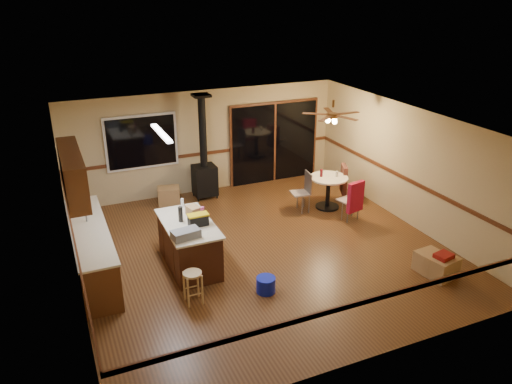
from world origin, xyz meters
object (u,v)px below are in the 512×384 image
blue_bucket (266,285)px  box_corner_a (442,267)px  dining_table (328,187)px  box_corner_b (429,261)px  chair_right (345,179)px  bar_stool (193,287)px  box_under_window (169,196)px  toolbox_black (198,220)px  chair_near (355,197)px  chair_left (305,187)px  kitchen_island (189,244)px  toolbox_grey (186,234)px  wood_stove (204,170)px

blue_bucket → box_corner_a: 3.25m
dining_table → box_corner_b: (0.25, -3.22, -0.34)m
chair_right → box_corner_b: 3.38m
bar_stool → box_under_window: (0.65, 4.19, -0.08)m
toolbox_black → chair_right: bearing=20.6°
chair_near → chair_right: (0.39, 1.00, 0.00)m
chair_near → dining_table: bearing=99.3°
chair_right → chair_left: bearing=-178.1°
box_corner_a → box_under_window: bearing=125.5°
dining_table → kitchen_island: bearing=-161.4°
chair_right → box_corner_b: chair_right is taller
toolbox_black → chair_near: 3.85m
box_corner_b → toolbox_grey: bearing=161.8°
dining_table → chair_near: (0.14, -0.88, 0.07)m
chair_right → box_under_window: (-3.96, 1.62, -0.39)m
blue_bucket → chair_right: bearing=39.6°
toolbox_grey → box_corner_b: (4.24, -1.39, -0.79)m
dining_table → bar_stool: bearing=-149.0°
blue_bucket → bar_stool: bearing=170.5°
box_corner_b → chair_left: bearing=104.4°
box_under_window → blue_bucket: bearing=-82.4°
chair_right → box_corner_a: size_ratio=1.35×
blue_bucket → box_corner_a: (3.15, -0.83, 0.06)m
chair_near → box_corner_b: (0.11, -2.34, -0.41)m
wood_stove → toolbox_grey: (-1.50, -3.61, 0.25)m
wood_stove → blue_bucket: bearing=-94.4°
chair_near → bar_stool: bearing=-159.6°
toolbox_grey → chair_left: size_ratio=0.94×
box_corner_b → box_corner_a: bearing=-77.5°
toolbox_grey → chair_near: (4.13, 0.95, -0.38)m
dining_table → chair_right: 0.55m
bar_stool → blue_bucket: bearing=-9.5°
kitchen_island → chair_right: bearing=17.9°
chair_near → box_corner_a: 2.65m
chair_left → box_corner_b: bearing=-75.6°
chair_left → chair_near: bearing=-52.5°
blue_bucket → box_corner_b: size_ratio=0.72×
chair_right → kitchen_island: bearing=-162.1°
bar_stool → box_under_window: bar_stool is taller
toolbox_black → blue_bucket: size_ratio=1.05×
chair_left → chair_right: bearing=1.9°
toolbox_grey → toolbox_black: size_ratio=1.37×
wood_stove → blue_bucket: size_ratio=7.51×
bar_stool → box_under_window: size_ratio=1.11×
blue_bucket → chair_near: 3.50m
blue_bucket → chair_left: 3.57m
kitchen_island → box_corner_b: (4.04, -1.95, -0.26)m
blue_bucket → box_corner_b: (3.09, -0.56, 0.05)m
bar_stool → chair_near: (4.22, 1.57, 0.31)m
dining_table → box_under_window: (-3.42, 1.74, -0.32)m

